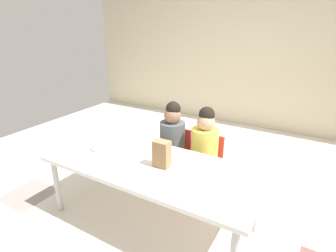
# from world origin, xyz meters

# --- Properties ---
(ground_plane) EXTENTS (6.14, 4.61, 0.02)m
(ground_plane) POSITION_xyz_m (0.01, 0.00, -0.01)
(ground_plane) COLOR silver
(back_wall) EXTENTS (6.14, 0.10, 2.61)m
(back_wall) POSITION_xyz_m (0.00, 2.31, 1.30)
(back_wall) COLOR beige
(back_wall) RESTS_ON ground_plane
(craft_table) EXTENTS (1.79, 0.76, 0.57)m
(craft_table) POSITION_xyz_m (-0.05, -0.57, 0.52)
(craft_table) COLOR white
(craft_table) RESTS_ON ground_plane
(seated_child_near_camera) EXTENTS (0.32, 0.32, 0.92)m
(seated_child_near_camera) POSITION_xyz_m (-0.18, 0.04, 0.55)
(seated_child_near_camera) COLOR red
(seated_child_near_camera) RESTS_ON ground_plane
(seated_child_middle_seat) EXTENTS (0.32, 0.32, 0.92)m
(seated_child_middle_seat) POSITION_xyz_m (0.17, 0.04, 0.55)
(seated_child_middle_seat) COLOR red
(seated_child_middle_seat) RESTS_ON ground_plane
(paper_bag_brown) EXTENTS (0.13, 0.09, 0.22)m
(paper_bag_brown) POSITION_xyz_m (0.05, -0.56, 0.68)
(paper_bag_brown) COLOR #9E754C
(paper_bag_brown) RESTS_ON craft_table
(paper_plate_near_edge) EXTENTS (0.18, 0.18, 0.01)m
(paper_plate_near_edge) POSITION_xyz_m (-0.60, -0.60, 0.57)
(paper_plate_near_edge) COLOR white
(paper_plate_near_edge) RESTS_ON craft_table
(donut_powdered_on_plate) EXTENTS (0.12, 0.12, 0.04)m
(donut_powdered_on_plate) POSITION_xyz_m (-0.60, -0.60, 0.59)
(donut_powdered_on_plate) COLOR white
(donut_powdered_on_plate) RESTS_ON craft_table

